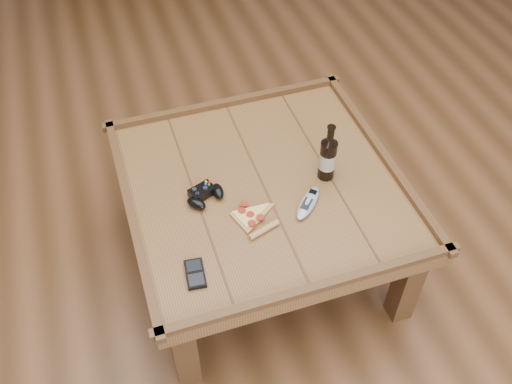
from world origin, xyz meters
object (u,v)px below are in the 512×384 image
object	(u,v)px
pizza_slice	(252,218)
beer_bottle	(328,157)
remote_control	(308,203)
coffee_table	(263,195)
game_controller	(205,195)
smartphone	(195,274)

from	to	relation	value
pizza_slice	beer_bottle	bearing A→B (deg)	1.76
pizza_slice	remote_control	size ratio (longest dim) A/B	1.52
coffee_table	pizza_slice	bearing A→B (deg)	-120.94
game_controller	smartphone	world-z (taller)	game_controller
smartphone	remote_control	world-z (taller)	remote_control
smartphone	remote_control	bearing A→B (deg)	25.65
coffee_table	beer_bottle	bearing A→B (deg)	-8.02
coffee_table	smartphone	size ratio (longest dim) A/B	8.81
remote_control	smartphone	bearing A→B (deg)	-116.76
game_controller	remote_control	bearing A→B (deg)	-43.74
game_controller	remote_control	xyz separation A→B (m)	(0.34, -0.15, -0.01)
coffee_table	pizza_slice	world-z (taller)	coffee_table
beer_bottle	game_controller	xyz separation A→B (m)	(-0.45, 0.03, -0.08)
coffee_table	smartphone	xyz separation A→B (m)	(-0.33, -0.31, 0.07)
coffee_table	remote_control	xyz separation A→B (m)	(0.12, -0.15, 0.07)
coffee_table	game_controller	world-z (taller)	game_controller
pizza_slice	smartphone	world-z (taller)	pizza_slice
beer_bottle	pizza_slice	bearing A→B (deg)	-160.40
game_controller	remote_control	world-z (taller)	game_controller
beer_bottle	remote_control	size ratio (longest dim) A/B	1.49
game_controller	beer_bottle	bearing A→B (deg)	-24.17
smartphone	pizza_slice	bearing A→B (deg)	39.48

